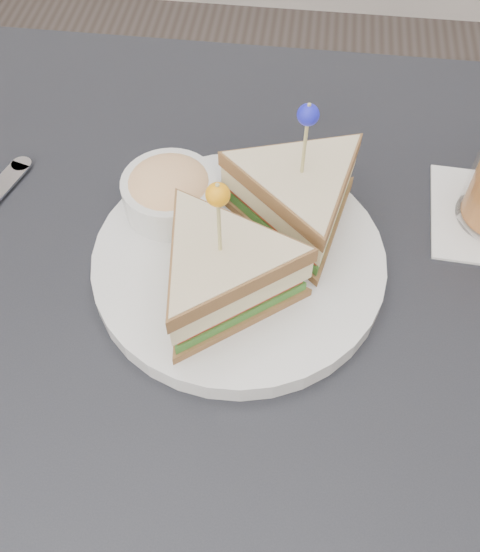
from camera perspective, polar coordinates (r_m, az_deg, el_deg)
name	(u,v)px	position (r m, az deg, el deg)	size (l,w,h in m)	color
ground_plane	(234,531)	(1.24, -0.56, -22.56)	(3.50, 3.50, 0.00)	#3F3833
table	(228,359)	(0.60, -1.08, -7.73)	(0.80, 0.80, 0.75)	black
plate_meal	(247,236)	(0.53, 0.63, 3.74)	(0.30, 0.30, 0.15)	silver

